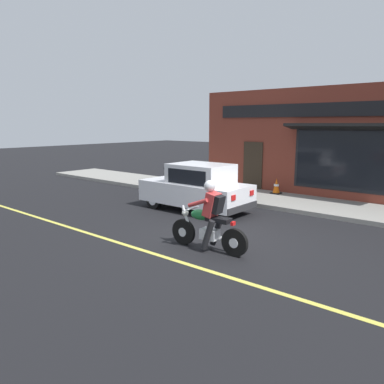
# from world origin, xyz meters

# --- Properties ---
(ground_plane) EXTENTS (80.00, 80.00, 0.00)m
(ground_plane) POSITION_xyz_m (0.00, 0.00, 0.00)
(ground_plane) COLOR black
(sidewalk_curb) EXTENTS (2.60, 22.00, 0.14)m
(sidewalk_curb) POSITION_xyz_m (5.07, 3.00, 0.07)
(sidewalk_curb) COLOR gray
(sidewalk_curb) RESTS_ON ground
(lane_stripe) EXTENTS (0.12, 19.80, 0.01)m
(lane_stripe) POSITION_xyz_m (-1.80, 3.00, 0.00)
(lane_stripe) COLOR #D1C64C
(lane_stripe) RESTS_ON ground
(storefront_building) EXTENTS (1.25, 10.43, 4.20)m
(storefront_building) POSITION_xyz_m (6.59, -0.09, 2.11)
(storefront_building) COLOR maroon
(storefront_building) RESTS_ON ground
(motorcycle_with_rider) EXTENTS (0.58, 2.02, 1.62)m
(motorcycle_with_rider) POSITION_xyz_m (-0.82, -0.31, 0.68)
(motorcycle_with_rider) COLOR black
(motorcycle_with_rider) RESTS_ON ground
(car_hatchback) EXTENTS (1.65, 3.78, 1.57)m
(car_hatchback) POSITION_xyz_m (2.07, 2.41, 0.77)
(car_hatchback) COLOR black
(car_hatchback) RESTS_ON ground
(traffic_cone) EXTENTS (0.36, 0.36, 0.60)m
(traffic_cone) POSITION_xyz_m (5.87, 1.46, 0.43)
(traffic_cone) COLOR black
(traffic_cone) RESTS_ON sidewalk_curb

